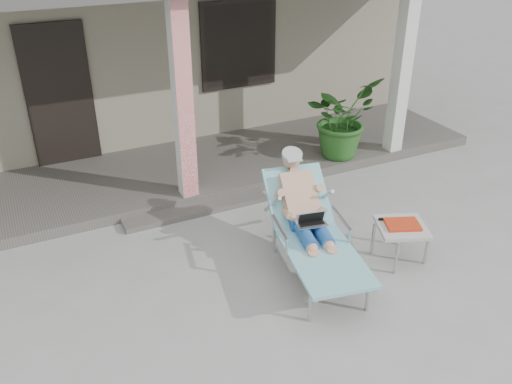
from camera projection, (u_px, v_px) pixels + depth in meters
ground at (256, 290)px, 5.88m from camera, size 60.00×60.00×0.00m
house at (107, 24)px, 10.24m from camera, size 10.40×5.40×3.30m
porch_deck at (170, 173)px, 8.22m from camera, size 10.00×2.00×0.15m
porch_step at (197, 210)px, 7.33m from camera, size 2.00×0.30×0.07m
lounger at (310, 206)px, 5.94m from camera, size 1.05×1.98×1.25m
side_table at (402, 229)px, 6.20m from camera, size 0.71×0.71×0.49m
potted_palm at (341, 118)px, 8.37m from camera, size 1.40×1.31×1.24m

